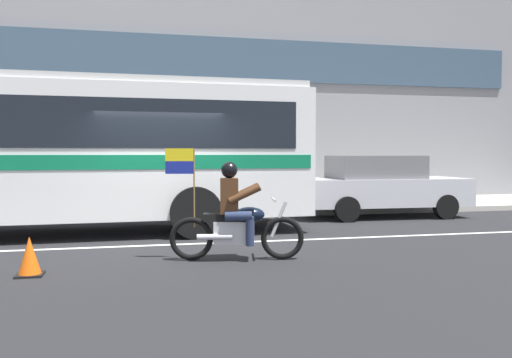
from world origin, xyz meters
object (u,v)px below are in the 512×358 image
Objects in this scene: motorcycle_with_rider at (235,218)px; parked_sedan_curbside at (381,185)px; fire_hydrant at (170,196)px; transit_bus at (42,144)px; traffic_cone at (30,257)px.

motorcycle_with_rider reaches higher than parked_sedan_curbside.
fire_hydrant is at bearing 95.18° from motorcycle_with_rider.
transit_bus reaches higher than traffic_cone.
traffic_cone is (-2.99, -0.45, -0.41)m from motorcycle_with_rider.
motorcycle_with_rider is at bearing -84.82° from fire_hydrant.
fire_hydrant is (2.83, 3.10, -1.36)m from transit_bus.
transit_bus is 5.14× the size of motorcycle_with_rider.
transit_bus reaches higher than motorcycle_with_rider.
motorcycle_with_rider is 6.85m from parked_sedan_curbside.
transit_bus reaches higher than fire_hydrant.
transit_bus is at bearing -170.49° from parked_sedan_curbside.
parked_sedan_curbside reaches higher than fire_hydrant.
parked_sedan_curbside is 5.73m from fire_hydrant.
transit_bus is 14.87× the size of fire_hydrant.
transit_bus is 5.00m from motorcycle_with_rider.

